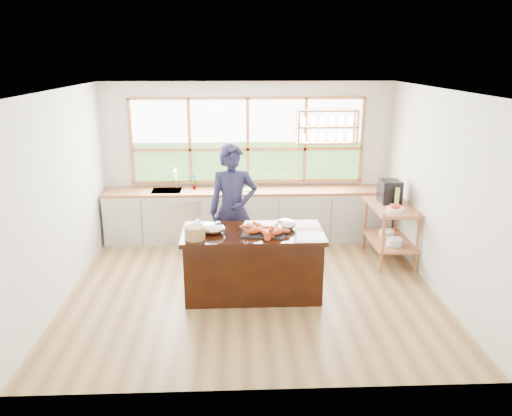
{
  "coord_description": "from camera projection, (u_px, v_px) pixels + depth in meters",
  "views": [
    {
      "loc": [
        -0.22,
        -6.36,
        3.11
      ],
      "look_at": [
        0.06,
        0.15,
        1.11
      ],
      "focal_mm": 35.0,
      "sensor_mm": 36.0,
      "label": 1
    }
  ],
  "objects": [
    {
      "name": "potted_plant",
      "position": [
        194.0,
        182.0,
        8.57
      ],
      "size": [
        0.16,
        0.13,
        0.27
      ],
      "primitive_type": "imported",
      "rotation": [
        0.0,
        0.0,
        0.24
      ],
      "color": "slate",
      "rests_on": "back_counter"
    },
    {
      "name": "cutting_board",
      "position": [
        244.0,
        189.0,
        8.58
      ],
      "size": [
        0.41,
        0.32,
        0.01
      ],
      "primitive_type": "cube",
      "rotation": [
        0.0,
        0.0,
        0.05
      ],
      "color": "#62B837",
      "rests_on": "back_counter"
    },
    {
      "name": "espresso_machine",
      "position": [
        390.0,
        191.0,
        7.79
      ],
      "size": [
        0.32,
        0.34,
        0.35
      ],
      "primitive_type": "cube",
      "rotation": [
        0.0,
        0.0,
        0.05
      ],
      "color": "black",
      "rests_on": "right_shelf_unit"
    },
    {
      "name": "lobster_pile",
      "position": [
        263.0,
        230.0,
        6.43
      ],
      "size": [
        0.55,
        0.48,
        0.08
      ],
      "color": "red",
      "rests_on": "slate_board"
    },
    {
      "name": "cook",
      "position": [
        233.0,
        210.0,
        7.2
      ],
      "size": [
        0.75,
        0.53,
        1.93
      ],
      "primitive_type": "imported",
      "rotation": [
        0.0,
        0.0,
        0.1
      ],
      "color": "#1B1B38",
      "rests_on": "ground_plane"
    },
    {
      "name": "parchment_roll",
      "position": [
        195.0,
        225.0,
        6.67
      ],
      "size": [
        0.13,
        0.31,
        0.08
      ],
      "primitive_type": "cylinder",
      "rotation": [
        1.57,
        0.0,
        -0.15
      ],
      "color": "white",
      "rests_on": "island"
    },
    {
      "name": "wine_glass",
      "position": [
        280.0,
        224.0,
        6.32
      ],
      "size": [
        0.08,
        0.08,
        0.22
      ],
      "color": "white",
      "rests_on": "island"
    },
    {
      "name": "mixing_bowl_right",
      "position": [
        285.0,
        224.0,
        6.63
      ],
      "size": [
        0.29,
        0.29,
        0.14
      ],
      "primitive_type": "ellipsoid",
      "color": "silver",
      "rests_on": "island"
    },
    {
      "name": "ground_plane",
      "position": [
        252.0,
        287.0,
        7.0
      ],
      "size": [
        5.0,
        5.0,
        0.0
      ],
      "primitive_type": "plane",
      "color": "olive"
    },
    {
      "name": "mixing_bowl_left",
      "position": [
        213.0,
        228.0,
        6.47
      ],
      "size": [
        0.31,
        0.31,
        0.15
      ],
      "primitive_type": "ellipsoid",
      "color": "silver",
      "rests_on": "island"
    },
    {
      "name": "room_shell",
      "position": [
        253.0,
        157.0,
        6.98
      ],
      "size": [
        5.02,
        4.52,
        2.71
      ],
      "color": "beige",
      "rests_on": "ground_plane"
    },
    {
      "name": "fruit_bowl",
      "position": [
        395.0,
        208.0,
        7.38
      ],
      "size": [
        0.26,
        0.26,
        0.11
      ],
      "color": "white",
      "rests_on": "right_shelf_unit"
    },
    {
      "name": "back_counter",
      "position": [
        247.0,
        214.0,
        8.72
      ],
      "size": [
        4.9,
        0.63,
        0.9
      ],
      "color": "#B7B6AD",
      "rests_on": "ground_plane"
    },
    {
      "name": "right_shelf_unit",
      "position": [
        391.0,
        224.0,
        7.76
      ],
      "size": [
        0.62,
        1.1,
        0.9
      ],
      "color": "#AC663A",
      "rests_on": "ground_plane"
    },
    {
      "name": "slate_board",
      "position": [
        264.0,
        233.0,
        6.45
      ],
      "size": [
        0.61,
        0.48,
        0.02
      ],
      "primitive_type": "cube",
      "rotation": [
        0.0,
        0.0,
        -0.16
      ],
      "color": "black",
      "rests_on": "island"
    },
    {
      "name": "wine_bottle",
      "position": [
        397.0,
        197.0,
        7.6
      ],
      "size": [
        0.09,
        0.09,
        0.29
      ],
      "primitive_type": "cylinder",
      "rotation": [
        0.0,
        0.0,
        -0.33
      ],
      "color": "#AAC062",
      "rests_on": "right_shelf_unit"
    },
    {
      "name": "island",
      "position": [
        253.0,
        263.0,
        6.67
      ],
      "size": [
        1.85,
        0.9,
        0.9
      ],
      "color": "black",
      "rests_on": "ground_plane"
    },
    {
      "name": "wicker_basket",
      "position": [
        195.0,
        233.0,
        6.24
      ],
      "size": [
        0.26,
        0.26,
        0.16
      ],
      "primitive_type": "cylinder",
      "color": "#9D6B42",
      "rests_on": "island"
    }
  ]
}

